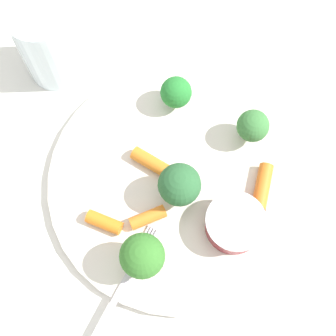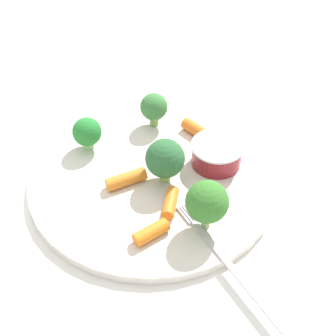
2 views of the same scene
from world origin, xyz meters
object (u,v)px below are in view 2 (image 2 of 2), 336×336
at_px(plate, 153,176).
at_px(broccoli_floret_1, 87,132).
at_px(broccoli_floret_0, 165,159).
at_px(broccoli_floret_3, 207,202).
at_px(broccoli_floret_2, 154,107).
at_px(carrot_stick_0, 170,203).
at_px(carrot_stick_3, 199,132).
at_px(carrot_stick_2, 152,232).
at_px(sauce_cup, 217,154).
at_px(fork, 228,264).
at_px(carrot_stick_1, 126,179).

height_order(plate, broccoli_floret_1, broccoli_floret_1).
bearing_deg(broccoli_floret_0, broccoli_floret_3, -149.00).
height_order(broccoli_floret_0, broccoli_floret_2, broccoli_floret_0).
bearing_deg(broccoli_floret_0, plate, 52.40).
bearing_deg(carrot_stick_0, broccoli_floret_1, 45.15).
distance_m(broccoli_floret_1, carrot_stick_3, 0.15).
distance_m(broccoli_floret_1, carrot_stick_2, 0.17).
distance_m(broccoli_floret_2, broccoli_floret_3, 0.19).
distance_m(carrot_stick_0, carrot_stick_3, 0.13).
height_order(broccoli_floret_1, carrot_stick_2, broccoli_floret_1).
bearing_deg(carrot_stick_2, broccoli_floret_0, -9.38).
distance_m(broccoli_floret_0, broccoli_floret_3, 0.08).
xyz_separation_m(broccoli_floret_0, carrot_stick_0, (-0.04, -0.01, -0.03)).
bearing_deg(broccoli_floret_0, sauce_cup, -65.26).
xyz_separation_m(plate, carrot_stick_3, (0.07, -0.06, 0.01)).
height_order(broccoli_floret_3, carrot_stick_0, broccoli_floret_3).
bearing_deg(broccoli_floret_2, broccoli_floret_0, -172.43).
relative_size(broccoli_floret_3, carrot_stick_2, 1.57).
height_order(broccoli_floret_3, carrot_stick_2, broccoli_floret_3).
relative_size(broccoli_floret_0, fork, 0.34).
distance_m(broccoli_floret_0, broccoli_floret_2, 0.11).
bearing_deg(carrot_stick_1, fork, -136.57).
bearing_deg(carrot_stick_3, broccoli_floret_3, 179.48).
bearing_deg(plate, carrot_stick_0, -159.54).
relative_size(broccoli_floret_3, carrot_stick_1, 1.28).
relative_size(broccoli_floret_2, broccoli_floret_3, 0.78).
bearing_deg(fork, broccoli_floret_2, 18.70).
xyz_separation_m(plate, carrot_stick_0, (-0.06, -0.02, 0.01)).
height_order(broccoli_floret_1, fork, broccoli_floret_1).
height_order(sauce_cup, fork, sauce_cup).
height_order(broccoli_floret_2, carrot_stick_1, broccoli_floret_2).
distance_m(plate, broccoli_floret_2, 0.10).
height_order(broccoli_floret_0, fork, broccoli_floret_0).
height_order(broccoli_floret_1, carrot_stick_3, broccoli_floret_1).
distance_m(broccoli_floret_3, carrot_stick_2, 0.07).
xyz_separation_m(broccoli_floret_0, broccoli_floret_1, (0.06, 0.10, -0.01)).
bearing_deg(carrot_stick_1, broccoli_floret_3, -126.07).
distance_m(broccoli_floret_0, carrot_stick_2, 0.09).
relative_size(broccoli_floret_1, broccoli_floret_2, 0.93).
xyz_separation_m(sauce_cup, broccoli_floret_3, (-0.10, 0.02, 0.02)).
height_order(sauce_cup, broccoli_floret_1, broccoli_floret_1).
distance_m(plate, broccoli_floret_1, 0.10).
bearing_deg(carrot_stick_2, carrot_stick_0, -25.36).
bearing_deg(broccoli_floret_1, carrot_stick_0, -134.85).
distance_m(carrot_stick_2, fork, 0.09).
distance_m(sauce_cup, broccoli_floret_3, 0.11).
bearing_deg(broccoli_floret_0, broccoli_floret_2, 7.57).
bearing_deg(broccoli_floret_0, carrot_stick_0, -172.45).
height_order(carrot_stick_0, fork, carrot_stick_0).
xyz_separation_m(carrot_stick_0, carrot_stick_3, (0.13, -0.04, 0.00)).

